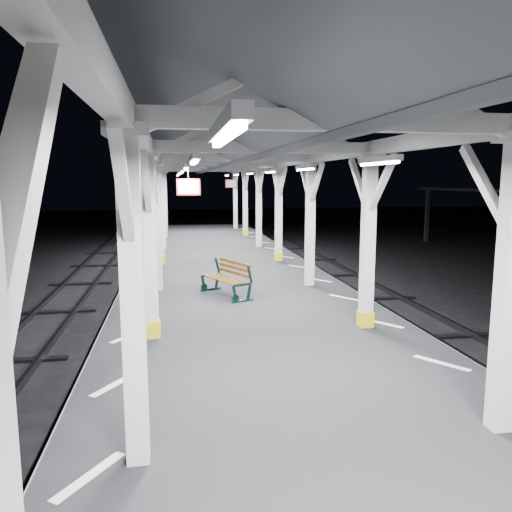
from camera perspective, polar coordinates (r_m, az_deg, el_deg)
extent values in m
plane|color=black|center=(7.96, 3.51, -19.94)|extent=(120.00, 120.00, 0.00)
cube|color=black|center=(7.73, 3.54, -16.69)|extent=(6.00, 50.00, 1.00)
cube|color=silver|center=(7.41, -15.82, -13.93)|extent=(1.00, 48.00, 0.01)
cube|color=silver|center=(8.40, 20.43, -11.41)|extent=(1.00, 48.00, 0.01)
cube|color=beige|center=(1.41, -26.02, 5.44)|extent=(0.10, 0.99, 0.99)
cube|color=beige|center=(4.97, -13.87, -5.67)|extent=(0.22, 0.22, 3.20)
cube|color=beige|center=(4.84, -14.60, 13.75)|extent=(0.40, 0.40, 0.12)
cube|color=beige|center=(5.37, -13.88, 7.79)|extent=(0.10, 0.99, 0.99)
cube|color=beige|center=(4.27, -14.98, 7.59)|extent=(0.10, 0.99, 0.99)
cube|color=beige|center=(8.89, -11.98, 0.67)|extent=(0.22, 0.22, 3.20)
cube|color=beige|center=(8.82, -12.32, 11.40)|extent=(0.40, 0.40, 0.12)
cube|color=gold|center=(9.19, -11.70, -8.13)|extent=(0.26, 0.26, 0.30)
cube|color=beige|center=(9.36, -12.06, 8.12)|extent=(0.10, 0.99, 0.99)
cube|color=beige|center=(8.26, -12.38, 8.06)|extent=(0.10, 0.99, 0.99)
cube|color=beige|center=(12.87, -11.25, 3.11)|extent=(0.22, 0.22, 3.20)
cube|color=beige|center=(12.82, -11.47, 10.51)|extent=(0.40, 0.40, 0.12)
cube|color=beige|center=(13.36, -11.32, 8.25)|extent=(0.10, 0.99, 0.99)
cube|color=beige|center=(12.26, -11.48, 8.22)|extent=(0.10, 0.99, 0.99)
cube|color=beige|center=(16.85, -10.86, 4.40)|extent=(0.22, 0.22, 3.20)
cube|color=beige|center=(16.81, -11.02, 10.05)|extent=(0.40, 0.40, 0.12)
cube|color=gold|center=(17.01, -10.72, -0.38)|extent=(0.26, 0.26, 0.30)
cube|color=beige|center=(17.36, -10.93, 8.32)|extent=(0.10, 0.99, 0.99)
cube|color=beige|center=(16.26, -11.02, 8.30)|extent=(0.10, 0.99, 0.99)
cube|color=beige|center=(20.84, -10.62, 5.19)|extent=(0.22, 0.22, 3.20)
cube|color=beige|center=(20.81, -10.75, 9.76)|extent=(0.40, 0.40, 0.12)
cube|color=beige|center=(21.36, -10.68, 8.36)|extent=(0.10, 0.99, 0.99)
cube|color=beige|center=(20.26, -10.74, 8.35)|extent=(0.10, 0.99, 0.99)
cube|color=beige|center=(24.83, -10.46, 5.73)|extent=(0.22, 0.22, 3.20)
cube|color=beige|center=(24.81, -10.56, 9.56)|extent=(0.40, 0.40, 0.12)
cube|color=gold|center=(24.94, -10.37, 2.47)|extent=(0.26, 0.26, 0.30)
cube|color=beige|center=(25.36, -10.51, 8.39)|extent=(0.10, 0.99, 0.99)
cube|color=beige|center=(24.26, -10.55, 8.38)|extent=(0.10, 0.99, 0.99)
cube|color=beige|center=(28.83, -10.34, 6.12)|extent=(0.22, 0.22, 3.20)
cube|color=beige|center=(28.81, -10.43, 9.42)|extent=(0.40, 0.40, 0.12)
cube|color=beige|center=(29.35, -10.39, 8.41)|extent=(0.10, 0.99, 0.99)
cube|color=beige|center=(28.25, -10.42, 8.40)|extent=(0.10, 0.99, 0.99)
cube|color=beige|center=(6.12, 26.85, -3.66)|extent=(0.22, 0.22, 3.20)
cube|color=beige|center=(6.45, 24.66, 7.37)|extent=(0.10, 0.99, 0.99)
cube|color=beige|center=(9.59, 12.66, 1.21)|extent=(0.22, 0.22, 3.20)
cube|color=beige|center=(9.52, 12.99, 11.17)|extent=(0.40, 0.40, 0.12)
cube|color=gold|center=(9.87, 12.38, -6.99)|extent=(0.26, 0.26, 0.30)
cube|color=beige|center=(10.02, 11.69, 8.15)|extent=(0.10, 0.99, 0.99)
cube|color=beige|center=(9.00, 14.22, 8.03)|extent=(0.10, 0.99, 0.99)
cube|color=beige|center=(13.35, 6.20, 3.42)|extent=(0.22, 0.22, 3.20)
cube|color=beige|center=(13.31, 6.32, 10.56)|extent=(0.40, 0.40, 0.12)
cube|color=beige|center=(13.83, 5.66, 8.38)|extent=(0.10, 0.99, 0.99)
cube|color=beige|center=(12.77, 6.96, 8.34)|extent=(0.10, 0.99, 0.99)
cube|color=beige|center=(17.23, 2.60, 4.63)|extent=(0.22, 0.22, 3.20)
cube|color=beige|center=(17.19, 2.64, 10.16)|extent=(0.40, 0.40, 0.12)
cube|color=gold|center=(17.38, 2.57, -0.04)|extent=(0.26, 0.26, 0.30)
cube|color=beige|center=(17.72, 2.25, 8.47)|extent=(0.10, 0.99, 0.99)
cube|color=beige|center=(16.65, 3.03, 8.45)|extent=(0.10, 0.99, 0.99)
cube|color=beige|center=(21.15, 0.33, 5.39)|extent=(0.22, 0.22, 3.20)
cube|color=beige|center=(21.12, 0.33, 9.89)|extent=(0.40, 0.40, 0.12)
cube|color=beige|center=(21.65, 0.08, 8.51)|extent=(0.10, 0.99, 0.99)
cube|color=beige|center=(20.57, 0.59, 8.50)|extent=(0.10, 0.99, 0.99)
cube|color=beige|center=(25.09, -1.24, 5.90)|extent=(0.22, 0.22, 3.20)
cube|color=beige|center=(25.07, -1.25, 9.69)|extent=(0.40, 0.40, 0.12)
cube|color=gold|center=(25.20, -1.23, 2.67)|extent=(0.26, 0.26, 0.30)
cube|color=beige|center=(25.61, -1.43, 8.53)|extent=(0.10, 0.99, 0.99)
cube|color=beige|center=(24.52, -1.06, 8.53)|extent=(0.10, 0.99, 0.99)
cube|color=beige|center=(29.05, -2.38, 6.27)|extent=(0.22, 0.22, 3.20)
cube|color=beige|center=(29.03, -2.40, 9.55)|extent=(0.40, 0.40, 0.12)
cube|color=beige|center=(29.57, -2.53, 8.54)|extent=(0.10, 0.99, 0.99)
cube|color=beige|center=(28.48, -2.26, 8.54)|extent=(0.10, 0.99, 0.99)
cube|color=beige|center=(6.84, -13.16, 13.24)|extent=(0.18, 48.00, 0.24)
cube|color=beige|center=(7.72, 18.81, 12.46)|extent=(0.18, 48.00, 0.24)
cube|color=beige|center=(5.09, 9.21, 15.00)|extent=(4.20, 0.14, 0.20)
cube|color=beige|center=(8.96, 0.83, 12.32)|extent=(4.20, 0.14, 0.20)
cube|color=beige|center=(12.91, -2.41, 11.19)|extent=(4.20, 0.14, 0.20)
cube|color=beige|center=(16.89, -4.12, 10.58)|extent=(4.20, 0.14, 0.20)
cube|color=beige|center=(20.87, -5.17, 10.20)|extent=(4.20, 0.14, 0.20)
cube|color=beige|center=(24.86, -5.89, 9.94)|extent=(4.20, 0.14, 0.20)
cube|color=beige|center=(28.85, -6.41, 9.75)|extent=(4.20, 0.14, 0.20)
cube|color=beige|center=(7.15, 3.92, 20.70)|extent=(0.16, 48.00, 0.20)
cube|color=#4B4D52|center=(6.90, -7.22, 17.87)|extent=(2.80, 49.00, 1.45)
cube|color=#4B4D52|center=(7.48, 14.08, 16.96)|extent=(2.80, 49.00, 1.45)
cube|color=silver|center=(2.83, -3.45, 14.56)|extent=(0.10, 1.35, 0.08)
cube|color=white|center=(2.83, -3.44, 13.56)|extent=(0.05, 1.25, 0.05)
cube|color=silver|center=(6.81, -7.08, 11.05)|extent=(0.10, 1.35, 0.08)
cube|color=white|center=(6.81, -7.08, 10.63)|extent=(0.05, 1.25, 0.05)
cube|color=silver|center=(10.81, -8.02, 10.13)|extent=(0.10, 1.35, 0.08)
cube|color=white|center=(10.81, -8.01, 9.86)|extent=(0.05, 1.25, 0.05)
cube|color=silver|center=(14.81, -8.45, 9.70)|extent=(0.10, 1.35, 0.08)
cube|color=white|center=(14.81, -8.45, 9.51)|extent=(0.05, 1.25, 0.05)
cube|color=silver|center=(18.81, -8.70, 9.45)|extent=(0.10, 1.35, 0.08)
cube|color=white|center=(18.81, -8.69, 9.30)|extent=(0.05, 1.25, 0.05)
cube|color=silver|center=(22.81, -8.86, 9.29)|extent=(0.10, 1.35, 0.08)
cube|color=white|center=(22.81, -8.85, 9.17)|extent=(0.05, 1.25, 0.05)
cube|color=silver|center=(26.81, -8.97, 9.18)|extent=(0.10, 1.35, 0.08)
cube|color=white|center=(26.80, -8.96, 9.08)|extent=(0.05, 1.25, 0.05)
cube|color=silver|center=(7.40, 13.84, 10.68)|extent=(0.10, 1.35, 0.08)
cube|color=white|center=(7.40, 13.82, 10.29)|extent=(0.05, 1.25, 0.05)
cube|color=silver|center=(11.19, 5.62, 10.12)|extent=(0.10, 1.35, 0.08)
cube|color=white|center=(11.19, 5.62, 9.86)|extent=(0.05, 1.25, 0.05)
cube|color=silver|center=(15.09, 1.62, 9.77)|extent=(0.10, 1.35, 0.08)
cube|color=white|center=(15.09, 1.62, 9.58)|extent=(0.05, 1.25, 0.05)
cube|color=silver|center=(19.03, -0.73, 9.54)|extent=(0.10, 1.35, 0.08)
cube|color=white|center=(19.03, -0.73, 9.39)|extent=(0.05, 1.25, 0.05)
cube|color=silver|center=(22.99, -2.27, 9.38)|extent=(0.10, 1.35, 0.08)
cube|color=white|center=(22.99, -2.27, 9.26)|extent=(0.05, 1.25, 0.05)
cube|color=silver|center=(26.96, -3.36, 9.27)|extent=(0.10, 1.35, 0.08)
cube|color=white|center=(26.96, -3.36, 9.16)|extent=(0.05, 1.25, 0.05)
cylinder|color=black|center=(10.75, -7.77, 9.71)|extent=(0.02, 0.02, 0.36)
cube|color=red|center=(10.75, -7.73, 7.82)|extent=(0.50, 0.03, 0.35)
cube|color=white|center=(10.75, -7.73, 7.82)|extent=(0.44, 0.04, 0.29)
cylinder|color=black|center=(21.51, -2.86, 9.22)|extent=(0.02, 0.02, 0.36)
cube|color=red|center=(21.51, -2.85, 8.27)|extent=(0.50, 0.03, 0.35)
cube|color=white|center=(21.51, -2.85, 8.27)|extent=(0.44, 0.05, 0.29)
cube|color=black|center=(32.83, 18.96, 4.43)|extent=(0.20, 0.20, 3.30)
sphere|color=silver|center=(27.63, 25.06, 6.64)|extent=(0.20, 0.20, 0.20)
sphere|color=silver|center=(32.76, 19.10, 7.16)|extent=(0.20, 0.20, 0.20)
cube|color=black|center=(11.66, -1.57, -5.14)|extent=(0.54, 0.29, 0.06)
cube|color=black|center=(11.51, -2.44, -4.36)|extent=(0.15, 0.10, 0.44)
cube|color=black|center=(11.71, -0.80, -4.12)|extent=(0.14, 0.10, 0.44)
cube|color=black|center=(11.64, -0.72, -2.12)|extent=(0.16, 0.11, 0.41)
cube|color=black|center=(12.92, -5.21, -3.80)|extent=(0.54, 0.29, 0.06)
cube|color=black|center=(12.78, -6.03, -3.09)|extent=(0.15, 0.10, 0.44)
cube|color=black|center=(12.97, -4.49, -2.89)|extent=(0.14, 0.10, 0.44)
cube|color=black|center=(12.90, -4.44, -1.08)|extent=(0.16, 0.11, 0.41)
cube|color=brown|center=(12.10, -4.26, -2.72)|extent=(0.68, 1.33, 0.03)
cube|color=brown|center=(12.16, -3.76, -2.66)|extent=(0.68, 1.33, 0.03)
cube|color=brown|center=(12.22, -3.27, -2.60)|extent=(0.68, 1.33, 0.03)
cube|color=brown|center=(12.29, -2.78, -2.54)|extent=(0.68, 1.33, 0.03)
cube|color=brown|center=(12.30, -2.53, -1.90)|extent=(0.65, 1.32, 0.09)
cube|color=brown|center=(12.28, -2.45, -1.33)|extent=(0.65, 1.32, 0.09)
cube|color=brown|center=(12.27, -2.38, -0.76)|extent=(0.65, 1.32, 0.09)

